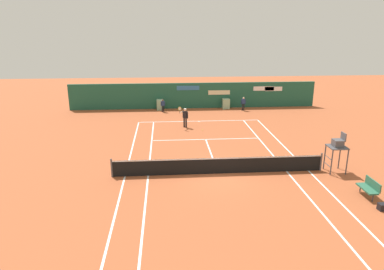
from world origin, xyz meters
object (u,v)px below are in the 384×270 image
Objects in this scene: umpire_chair at (338,146)px; ball_kid_left_post at (243,103)px; player_on_baseline at (185,116)px; player_bench at (369,187)px; tennis_ball_mid_court at (203,130)px; ball_kid_centre_post at (163,105)px.

umpire_chair is 15.85m from ball_kid_left_post.
ball_kid_left_post is (-1.96, 15.71, -0.79)m from umpire_chair.
umpire_chair is 1.29× the size of player_on_baseline.
player_bench is at bearing 150.76° from player_on_baseline.
ball_kid_left_post is (-2.17, 18.85, 0.27)m from player_bench.
tennis_ball_mid_court is at bearing 29.66° from player_bench.
ball_kid_left_post is at bearing 170.96° from ball_kid_centre_post.
player_on_baseline is at bearing 143.75° from tennis_ball_mid_court.
umpire_chair is 1.87× the size of ball_kid_centre_post.
ball_kid_left_post is at bearing -108.80° from player_on_baseline.
tennis_ball_mid_court is at bearing 106.58° from ball_kid_centre_post.
ball_kid_centre_post is at bearing 1.65° from ball_kid_left_post.
umpire_chair is at bearing -53.38° from tennis_ball_mid_court.
player_bench is at bearing -176.04° from umpire_chair.
player_bench reaches higher than tennis_ball_mid_court.
umpire_chair reaches higher than player_on_baseline.
ball_kid_left_post is at bearing 7.10° from umpire_chair.
umpire_chair is at bearing 98.75° from ball_kid_left_post.
ball_kid_centre_post is (-10.14, 18.85, 0.21)m from player_bench.
ball_kid_centre_post is at bearing 28.26° from player_bench.
ball_kid_centre_post is (-7.96, -0.00, -0.06)m from ball_kid_left_post.
tennis_ball_mid_court is (-4.77, -6.66, -0.75)m from ball_kid_left_post.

